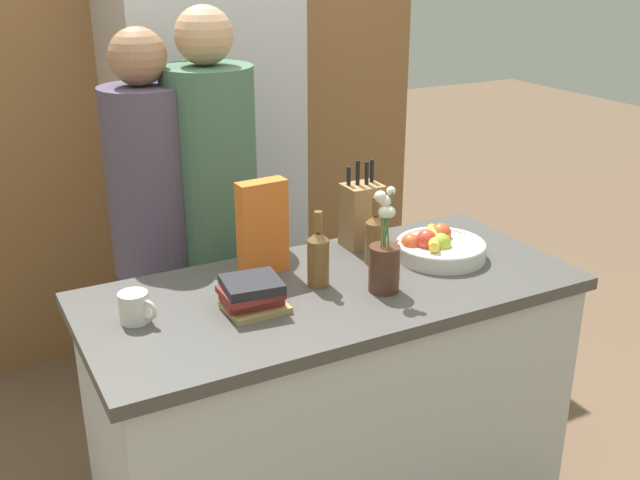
# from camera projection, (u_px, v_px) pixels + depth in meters

# --- Properties ---
(kitchen_island) EXTENTS (1.53, 0.68, 0.93)m
(kitchen_island) POSITION_uv_depth(u_px,v_px,m) (332.00, 412.00, 2.47)
(kitchen_island) COLOR silver
(kitchen_island) RESTS_ON ground_plane
(back_wall_wood) EXTENTS (2.73, 0.12, 2.60)m
(back_wall_wood) POSITION_uv_depth(u_px,v_px,m) (162.00, 81.00, 3.54)
(back_wall_wood) COLOR olive
(back_wall_wood) RESTS_ON ground_plane
(refrigerator) EXTENTS (0.75, 0.62, 1.97)m
(refrigerator) POSITION_uv_depth(u_px,v_px,m) (204.00, 162.00, 3.39)
(refrigerator) COLOR #B7B7BC
(refrigerator) RESTS_ON ground_plane
(fruit_bowl) EXTENTS (0.30, 0.30, 0.10)m
(fruit_bowl) POSITION_uv_depth(u_px,v_px,m) (438.00, 247.00, 2.49)
(fruit_bowl) COLOR silver
(fruit_bowl) RESTS_ON kitchen_island
(knife_block) EXTENTS (0.13, 0.11, 0.31)m
(knife_block) POSITION_uv_depth(u_px,v_px,m) (362.00, 215.00, 2.56)
(knife_block) COLOR olive
(knife_block) RESTS_ON kitchen_island
(flower_vase) EXTENTS (0.09, 0.09, 0.33)m
(flower_vase) POSITION_uv_depth(u_px,v_px,m) (384.00, 260.00, 2.23)
(flower_vase) COLOR #4C2D1E
(flower_vase) RESTS_ON kitchen_island
(cereal_box) EXTENTS (0.16, 0.07, 0.30)m
(cereal_box) POSITION_uv_depth(u_px,v_px,m) (263.00, 227.00, 2.34)
(cereal_box) COLOR orange
(cereal_box) RESTS_ON kitchen_island
(coffee_mug) EXTENTS (0.09, 0.11, 0.09)m
(coffee_mug) POSITION_uv_depth(u_px,v_px,m) (135.00, 307.00, 2.06)
(coffee_mug) COLOR silver
(coffee_mug) RESTS_ON kitchen_island
(book_stack) EXTENTS (0.18, 0.17, 0.09)m
(book_stack) POSITION_uv_depth(u_px,v_px,m) (252.00, 294.00, 2.13)
(book_stack) COLOR #99844C
(book_stack) RESTS_ON kitchen_island
(bottle_oil) EXTENTS (0.07, 0.07, 0.23)m
(bottle_oil) POSITION_uv_depth(u_px,v_px,m) (375.00, 237.00, 2.43)
(bottle_oil) COLOR brown
(bottle_oil) RESTS_ON kitchen_island
(bottle_vinegar) EXTENTS (0.07, 0.07, 0.24)m
(bottle_vinegar) POSITION_uv_depth(u_px,v_px,m) (318.00, 257.00, 2.26)
(bottle_vinegar) COLOR brown
(bottle_vinegar) RESTS_ON kitchen_island
(person_at_sink) EXTENTS (0.29, 0.29, 1.66)m
(person_at_sink) POSITION_uv_depth(u_px,v_px,m) (153.00, 232.00, 2.67)
(person_at_sink) COLOR #383842
(person_at_sink) RESTS_ON ground_plane
(person_in_blue) EXTENTS (0.33, 0.33, 1.72)m
(person_in_blue) POSITION_uv_depth(u_px,v_px,m) (214.00, 217.00, 2.74)
(person_in_blue) COLOR #383842
(person_in_blue) RESTS_ON ground_plane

